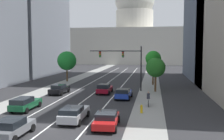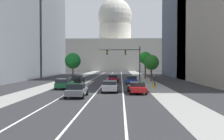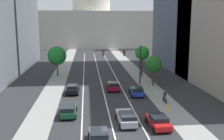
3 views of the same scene
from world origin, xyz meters
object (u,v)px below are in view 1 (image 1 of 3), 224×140
at_px(car_black, 59,89).
at_px(car_blue, 124,93).
at_px(cyclist, 148,99).
at_px(fire_hydrant, 141,109).
at_px(street_tree_near_right, 156,68).
at_px(car_crimson, 104,89).
at_px(car_silver, 74,113).
at_px(car_green, 25,103).
at_px(car_red, 107,119).
at_px(car_gray, 12,127).
at_px(street_tree_far_right, 153,59).
at_px(traffic_signal_mast, 125,60).
at_px(capitol_building, 134,35).
at_px(street_tree_mid_left, 67,61).

height_order(car_black, car_blue, car_blue).
relative_size(car_black, cyclist, 2.63).
bearing_deg(fire_hydrant, street_tree_near_right, 83.82).
relative_size(car_crimson, street_tree_near_right, 0.77).
relative_size(car_silver, street_tree_near_right, 0.89).
bearing_deg(car_blue, car_green, 131.68).
relative_size(car_black, car_crimson, 1.09).
xyz_separation_m(car_silver, car_blue, (3.30, 11.49, -0.02)).
xyz_separation_m(car_red, cyclist, (3.36, 9.00, 0.13)).
xyz_separation_m(car_gray, street_tree_far_right, (10.48, 30.98, 4.10)).
relative_size(car_red, traffic_signal_mast, 0.52).
bearing_deg(street_tree_far_right, car_green, -121.19).
xyz_separation_m(car_green, car_blue, (9.94, 8.14, -0.03)).
bearing_deg(street_tree_far_right, capitol_building, 97.09).
distance_m(car_red, car_gray, 7.54).
height_order(car_black, car_green, car_green).
height_order(car_blue, fire_hydrant, car_blue).
bearing_deg(car_crimson, car_red, -167.50).
distance_m(car_crimson, street_tree_far_right, 13.80).
distance_m(traffic_signal_mast, street_tree_far_right, 8.75).
bearing_deg(car_silver, street_tree_far_right, -16.50).
bearing_deg(car_crimson, fire_hydrant, -149.99).
relative_size(car_silver, car_red, 1.08).
bearing_deg(street_tree_near_right, car_red, -102.30).
distance_m(car_silver, street_tree_far_right, 27.40).
relative_size(traffic_signal_mast, cyclist, 4.90).
bearing_deg(capitol_building, car_silver, -89.02).
distance_m(car_blue, traffic_signal_mast, 8.33).
distance_m(car_black, street_tree_mid_left, 15.49).
bearing_deg(street_tree_far_right, fire_hydrant, -92.91).
height_order(car_gray, car_blue, car_gray).
relative_size(traffic_signal_mast, fire_hydrant, 9.27).
bearing_deg(car_green, car_crimson, -29.59).
bearing_deg(car_black, fire_hydrant, -126.36).
bearing_deg(capitol_building, cyclist, -84.67).
relative_size(capitol_building, street_tree_far_right, 8.29).
bearing_deg(street_tree_far_right, street_tree_mid_left, 172.65).
relative_size(car_blue, cyclist, 2.39).
xyz_separation_m(car_gray, cyclist, (10.00, 12.59, 0.08)).
xyz_separation_m(car_red, fire_hydrant, (2.73, 5.43, -0.26)).
bearing_deg(street_tree_near_right, traffic_signal_mast, 175.30).
height_order(car_gray, fire_hydrant, car_gray).
relative_size(car_gray, street_tree_mid_left, 0.67).
distance_m(cyclist, street_tree_far_right, 18.84).
distance_m(car_gray, cyclist, 16.07).
bearing_deg(traffic_signal_mast, car_green, -121.36).
height_order(car_red, traffic_signal_mast, traffic_signal_mast).
height_order(car_blue, cyclist, cyclist).
distance_m(car_black, traffic_signal_mast, 11.31).
xyz_separation_m(car_blue, cyclist, (3.37, -3.75, 0.10)).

